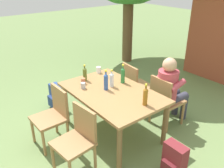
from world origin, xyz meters
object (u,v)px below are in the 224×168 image
object	(u,v)px
cup_terracotta	(83,81)
bottle_green	(123,75)
table_knife	(147,93)
dining_table	(112,96)
bottle_amber	(145,96)
chair_near_left	(53,114)
bottle_clear	(112,79)
backpack_by_near_side	(56,97)
chair_near_right	(78,137)
cup_steel	(83,86)
chair_far_right	(165,99)
backpack_by_far_side	(174,162)
cup_white	(99,70)
person_in_white_shirt	(170,88)
chair_far_left	(135,84)
bottle_blue	(106,81)
bottle_olive	(85,74)

from	to	relation	value
cup_terracotta	bottle_green	bearing A→B (deg)	55.49
table_knife	dining_table	bearing A→B (deg)	-136.14
dining_table	bottle_amber	bearing A→B (deg)	10.34
bottle_amber	table_knife	size ratio (longest dim) A/B	1.55
chair_near_left	bottle_clear	xyz separation A→B (m)	(0.22, 0.90, 0.37)
backpack_by_near_side	chair_near_right	bearing A→B (deg)	-16.14
cup_terracotta	cup_steel	bearing A→B (deg)	-32.60
chair_far_right	bottle_green	bearing A→B (deg)	-134.95
cup_terracotta	bottle_clear	bearing A→B (deg)	39.35
bottle_amber	dining_table	bearing A→B (deg)	-169.66
cup_terracotta	cup_steel	xyz separation A→B (m)	(0.14, -0.09, 0.00)
chair_far_right	bottle_clear	distance (m)	0.93
backpack_by_near_side	backpack_by_far_side	world-z (taller)	backpack_by_far_side
cup_steel	cup_white	distance (m)	0.64
backpack_by_near_side	cup_white	bearing A→B (deg)	46.13
bottle_clear	cup_white	xyz separation A→B (m)	(-0.57, 0.15, -0.06)
chair_near_right	backpack_by_near_side	bearing A→B (deg)	163.86
chair_far_right	person_in_white_shirt	xyz separation A→B (m)	(0.00, 0.11, 0.17)
chair_near_left	cup_terracotta	distance (m)	0.69
chair_far_left	backpack_by_near_side	distance (m)	1.49
bottle_clear	cup_terracotta	size ratio (longest dim) A/B	2.98
chair_far_left	bottle_clear	distance (m)	0.83
chair_near_left	cup_steel	world-z (taller)	chair_near_left
bottle_green	cup_white	distance (m)	0.58
chair_far_left	bottle_amber	bearing A→B (deg)	-36.74
bottle_blue	backpack_by_near_side	xyz separation A→B (m)	(-1.16, -0.31, -0.66)
chair_near_left	bottle_amber	bearing A→B (deg)	44.37
dining_table	cup_terracotta	distance (m)	0.54
bottle_blue	chair_far_right	bearing A→B (deg)	61.79
chair_near_right	table_knife	bearing A→B (deg)	88.53
backpack_by_near_side	bottle_blue	bearing A→B (deg)	14.69
bottle_green	cup_terracotta	world-z (taller)	bottle_green
bottle_clear	backpack_by_near_side	world-z (taller)	bottle_clear
bottle_clear	chair_far_left	bearing A→B (deg)	107.60
dining_table	chair_far_left	size ratio (longest dim) A/B	1.78
dining_table	backpack_by_near_side	world-z (taller)	dining_table
chair_near_left	bottle_blue	xyz separation A→B (m)	(0.25, 0.77, 0.39)
person_in_white_shirt	bottle_green	size ratio (longest dim) A/B	3.77
chair_far_right	chair_near_left	world-z (taller)	same
table_knife	backpack_by_far_side	bearing A→B (deg)	-20.87
chair_far_right	bottle_amber	xyz separation A→B (m)	(0.23, -0.70, 0.38)
chair_near_left	bottle_clear	distance (m)	1.00
chair_near_left	bottle_olive	size ratio (longest dim) A/B	3.22
bottle_olive	table_knife	size ratio (longest dim) A/B	1.37
backpack_by_near_side	bottle_olive	bearing A→B (deg)	18.92
chair_far_left	bottle_amber	xyz separation A→B (m)	(0.94, -0.70, 0.38)
chair_near_left	cup_terracotta	size ratio (longest dim) A/B	9.42
dining_table	bottle_green	bearing A→B (deg)	112.80
bottle_blue	person_in_white_shirt	bearing A→B (deg)	64.53
bottle_blue	bottle_clear	bearing A→B (deg)	103.31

